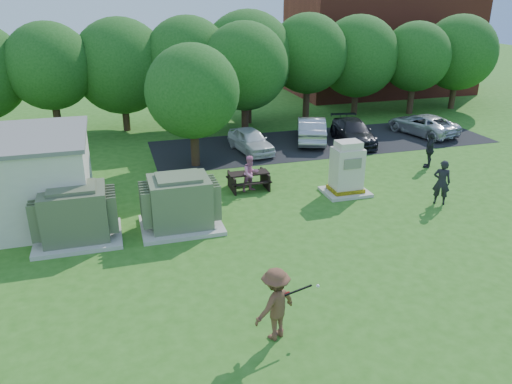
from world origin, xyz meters
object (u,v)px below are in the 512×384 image
object	(u,v)px
batter	(275,304)
car_silver_b	(423,124)
transformer_left	(75,215)
transformer_right	(180,203)
person_by_generator	(442,182)
car_silver_a	(311,129)
car_dark	(353,132)
car_white	(251,140)
person_walking_right	(430,150)
person_at_picnic	(251,174)
generator_cabinet	(347,171)
picnic_table	(249,178)

from	to	relation	value
batter	car_silver_b	world-z (taller)	batter
transformer_left	batter	size ratio (longest dim) A/B	1.51
transformer_right	person_by_generator	size ratio (longest dim) A/B	1.57
car_silver_a	car_dark	size ratio (longest dim) A/B	0.99
transformer_right	car_dark	distance (m)	14.13
car_white	car_silver_a	world-z (taller)	car_silver_a
transformer_right	person_walking_right	size ratio (longest dim) A/B	1.66
transformer_right	person_at_picnic	xyz separation A→B (m)	(3.53, 2.79, -0.15)
generator_cabinet	batter	distance (m)	10.44
transformer_right	car_white	bearing A→B (deg)	58.61
batter	person_at_picnic	bearing A→B (deg)	-129.09
person_by_generator	person_walking_right	world-z (taller)	person_by_generator
picnic_table	car_white	bearing A→B (deg)	73.12
car_silver_a	picnic_table	bearing A→B (deg)	68.29
batter	car_white	xyz separation A→B (m)	(3.79, 15.55, -0.34)
picnic_table	person_by_generator	distance (m)	8.22
person_at_picnic	person_walking_right	bearing A→B (deg)	-14.20
batter	car_white	distance (m)	16.01
person_at_picnic	person_by_generator	bearing A→B (deg)	-44.42
transformer_left	car_silver_a	distance (m)	15.90
car_dark	car_silver_b	xyz separation A→B (m)	(4.99, 0.47, -0.03)
person_walking_right	car_white	size ratio (longest dim) A/B	0.48
car_silver_a	car_dark	xyz separation A→B (m)	(2.23, -0.99, -0.08)
transformer_left	car_white	bearing A→B (deg)	43.62
person_at_picnic	car_white	size ratio (longest dim) A/B	0.43
car_dark	car_white	bearing A→B (deg)	-170.54
generator_cabinet	person_at_picnic	bearing A→B (deg)	159.53
transformer_left	batter	distance (m)	8.74
generator_cabinet	batter	size ratio (longest dim) A/B	1.20
person_walking_right	batter	bearing A→B (deg)	-5.37
generator_cabinet	car_silver_b	distance (m)	11.67
transformer_left	car_dark	bearing A→B (deg)	29.16
person_at_picnic	person_walking_right	distance (m)	9.54
picnic_table	car_silver_a	size ratio (longest dim) A/B	0.40
batter	person_at_picnic	world-z (taller)	batter
person_by_generator	person_at_picnic	distance (m)	8.06
person_by_generator	car_white	xyz separation A→B (m)	(-5.58, 9.26, -0.31)
person_by_generator	person_at_picnic	bearing A→B (deg)	7.81
picnic_table	car_silver_b	size ratio (longest dim) A/B	0.39
batter	person_walking_right	size ratio (longest dim) A/B	1.10
generator_cabinet	batter	bearing A→B (deg)	-125.85
transformer_right	person_walking_right	distance (m)	13.48
car_white	transformer_right	bearing A→B (deg)	-129.95
transformer_right	car_silver_b	size ratio (longest dim) A/B	0.66
person_by_generator	transformer_left	bearing A→B (deg)	31.26
transformer_right	generator_cabinet	distance (m)	7.57
person_by_generator	person_at_picnic	world-z (taller)	person_by_generator
person_at_picnic	car_silver_b	size ratio (longest dim) A/B	0.36
transformer_left	person_at_picnic	world-z (taller)	transformer_left
car_silver_a	transformer_right	bearing A→B (deg)	65.77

